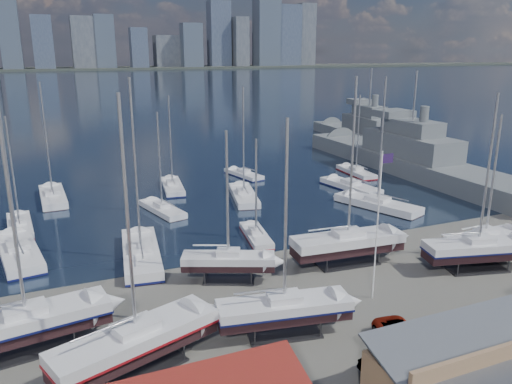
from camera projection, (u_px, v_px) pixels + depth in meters
name	position (u px, v px, depth m)	size (l,w,h in m)	color
ground	(338.00, 291.00, 42.79)	(1400.00, 1400.00, 0.00)	#605E59
water	(78.00, 84.00, 317.54)	(1400.00, 600.00, 0.40)	#1B2A40
far_shore	(60.00, 69.00, 547.59)	(1400.00, 80.00, 2.20)	#2D332D
skyline	(49.00, 32.00, 528.79)	(639.14, 43.80, 107.69)	#475166
shed_grey	(492.00, 377.00, 28.02)	(12.60, 8.40, 4.17)	#8C6B4C
sailboat_cradle_0	(27.00, 323.00, 33.64)	(11.22, 4.63, 17.48)	#2D2D33
sailboat_cradle_1	(137.00, 341.00, 31.55)	(11.40, 6.62, 17.65)	#2D2D33
sailboat_cradle_2	(228.00, 261.00, 44.15)	(8.42, 5.35, 13.55)	#2D2D33
sailboat_cradle_3	(284.00, 309.00, 35.68)	(10.04, 4.34, 15.73)	#2D2D33
sailboat_cradle_4	(348.00, 243.00, 47.73)	(11.16, 3.94, 17.73)	#2D2D33
sailboat_cradle_5	(478.00, 249.00, 46.43)	(10.57, 5.22, 16.42)	#2D2D33
sailboat_cradle_6	(485.00, 239.00, 49.14)	(8.76, 2.51, 14.26)	#2D2D33
sailboat_moored_0	(19.00, 254.00, 49.76)	(5.17, 12.48, 18.10)	black
sailboat_moored_1	(20.00, 227.00, 57.49)	(3.20, 9.29, 13.66)	black
sailboat_moored_2	(53.00, 198.00, 68.68)	(3.53, 11.23, 16.79)	black
sailboat_moored_3	(141.00, 256.00, 49.29)	(4.99, 12.66, 18.43)	black
sailboat_moored_4	(162.00, 210.00, 63.54)	(4.54, 9.18, 13.36)	black
sailboat_moored_5	(173.00, 188.00, 74.01)	(3.98, 9.96, 14.49)	black
sailboat_moored_6	(256.00, 236.00, 54.68)	(3.38, 7.98, 11.57)	black
sailboat_moored_7	(244.00, 197.00, 69.30)	(5.35, 11.06, 16.09)	black
sailboat_moored_8	(244.00, 175.00, 81.66)	(4.18, 8.75, 12.62)	black
sailboat_moored_9	(377.00, 206.00, 65.24)	(7.22, 12.07, 17.63)	black
sailboat_moored_10	(350.00, 188.00, 74.04)	(4.72, 11.01, 15.94)	black
sailboat_moored_11	(356.00, 173.00, 83.07)	(3.09, 9.32, 13.73)	black
naval_ship_east	(409.00, 162.00, 84.62)	(8.37, 52.13, 18.69)	#585E61
naval_ship_west	(368.00, 135.00, 111.73)	(8.93, 41.77, 17.73)	#585E61
car_b	(389.00, 363.00, 31.88)	(1.34, 3.85, 1.27)	gray
car_c	(404.00, 338.00, 34.41)	(2.44, 5.29, 1.47)	gray
car_d	(470.00, 350.00, 33.11)	(1.97, 4.84, 1.41)	gray
flagpole	(379.00, 216.00, 39.64)	(1.10, 0.12, 12.46)	white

